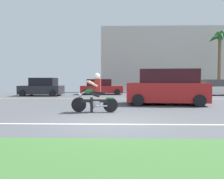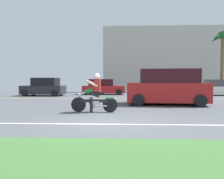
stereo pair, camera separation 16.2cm
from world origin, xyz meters
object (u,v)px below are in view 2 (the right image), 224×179
object	(u,v)px
parked_car_0	(44,87)
parked_car_1	(103,87)
motorcyclist	(95,96)
parked_car_3	(218,88)
palm_tree_0	(223,41)
suv_nearby	(167,88)
parked_car_2	(157,88)

from	to	relation	value
parked_car_0	parked_car_1	distance (m)	5.55
motorcyclist	parked_car_1	bearing A→B (deg)	93.17
motorcyclist	parked_car_3	distance (m)	14.98
parked_car_1	palm_tree_0	distance (m)	13.60
suv_nearby	parked_car_3	bearing A→B (deg)	50.77
parked_car_3	parked_car_2	bearing A→B (deg)	179.09
suv_nearby	parked_car_2	xyz separation A→B (m)	(0.78, 7.96, -0.28)
motorcyclist	parked_car_0	distance (m)	11.35
parked_car_2	parked_car_1	bearing A→B (deg)	172.30
parked_car_0	palm_tree_0	size ratio (longest dim) A/B	0.57
suv_nearby	parked_car_3	distance (m)	10.16
parked_car_1	parked_car_2	xyz separation A→B (m)	(5.22, -0.71, -0.01)
motorcyclist	parked_car_0	world-z (taller)	motorcyclist
palm_tree_0	motorcyclist	bearing A→B (deg)	-130.51
motorcyclist	parked_car_0	bearing A→B (deg)	120.88
suv_nearby	motorcyclist	bearing A→B (deg)	-140.78
motorcyclist	palm_tree_0	world-z (taller)	palm_tree_0
motorcyclist	parked_car_3	size ratio (longest dim) A/B	0.45
parked_car_3	palm_tree_0	size ratio (longest dim) A/B	0.67
suv_nearby	palm_tree_0	bearing A→B (deg)	53.18
parked_car_2	parked_car_3	distance (m)	5.64
parked_car_0	parked_car_1	size ratio (longest dim) A/B	0.92
motorcyclist	parked_car_2	bearing A→B (deg)	67.53
parked_car_3	palm_tree_0	xyz separation A→B (m)	(1.68, 2.95, 4.82)
parked_car_0	parked_car_2	distance (m)	10.48
motorcyclist	palm_tree_0	bearing A→B (deg)	49.49
suv_nearby	parked_car_1	distance (m)	9.74
parked_car_0	parked_car_2	bearing A→B (deg)	7.16
parked_car_1	palm_tree_0	xyz separation A→B (m)	(12.54, 2.16, 4.80)
motorcyclist	parked_car_3	world-z (taller)	motorcyclist
motorcyclist	parked_car_3	xyz separation A→B (m)	(10.21, 10.96, -0.02)
parked_car_1	suv_nearby	bearing A→B (deg)	-62.87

